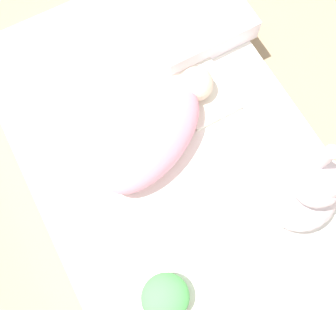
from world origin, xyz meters
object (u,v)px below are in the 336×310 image
at_px(swaddled_baby, 157,132).
at_px(bunny_plush, 302,192).
at_px(turtle_plush, 167,300).
at_px(pillow, 190,13).

bearing_deg(swaddled_baby, bunny_plush, -80.23).
xyz_separation_m(swaddled_baby, turtle_plush, (0.44, -0.20, -0.03)).
xyz_separation_m(pillow, turtle_plush, (0.79, -0.52, 0.00)).
distance_m(swaddled_baby, pillow, 0.47).
relative_size(bunny_plush, turtle_plush, 2.28).
relative_size(swaddled_baby, turtle_plush, 2.86).
height_order(bunny_plush, turtle_plush, bunny_plush).
bearing_deg(bunny_plush, pillow, 175.23).
bearing_deg(swaddled_baby, pillow, 22.84).
xyz_separation_m(bunny_plush, turtle_plush, (0.07, -0.46, -0.09)).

